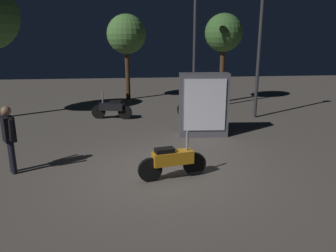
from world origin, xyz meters
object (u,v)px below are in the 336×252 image
motorcycle_blue_parked_right (192,109)px  kiosk_billboard (204,105)px  streetlamp_near (260,38)px  streetlamp_far (195,36)px  motorcycle_black_parked_left (112,108)px  motorcycle_orange_foreground (173,161)px  person_rider_beside (9,134)px

motorcycle_blue_parked_right → kiosk_billboard: size_ratio=0.69×
streetlamp_near → streetlamp_far: bearing=143.7°
motorcycle_blue_parked_right → kiosk_billboard: (-0.04, -2.34, 0.61)m
motorcycle_black_parked_left → streetlamp_far: size_ratio=0.32×
kiosk_billboard → streetlamp_far: bearing=-92.3°
motorcycle_blue_parked_right → motorcycle_black_parked_left: bearing=-130.7°
streetlamp_far → streetlamp_near: bearing=-36.3°
motorcycle_blue_parked_right → streetlamp_far: streetlamp_far is taller
motorcycle_orange_foreground → streetlamp_far: 8.11m
motorcycle_black_parked_left → streetlamp_near: streetlamp_near is taller
motorcycle_black_parked_left → streetlamp_near: 6.51m
person_rider_beside → streetlamp_near: streetlamp_near is taller
kiosk_billboard → streetlamp_near: bearing=-135.0°
motorcycle_orange_foreground → motorcycle_blue_parked_right: (1.49, 5.67, 0.00)m
kiosk_billboard → motorcycle_blue_parked_right: bearing=-87.0°
motorcycle_blue_parked_right → kiosk_billboard: kiosk_billboard is taller
motorcycle_orange_foreground → streetlamp_far: bearing=63.4°
streetlamp_near → kiosk_billboard: size_ratio=2.39×
person_rider_beside → streetlamp_near: (7.98, 4.94, 2.20)m
person_rider_beside → motorcycle_black_parked_left: bearing=-144.1°
motorcycle_orange_foreground → person_rider_beside: 3.93m
motorcycle_orange_foreground → kiosk_billboard: (1.45, 3.32, 0.61)m
streetlamp_near → streetlamp_far: size_ratio=0.97×
streetlamp_far → kiosk_billboard: size_ratio=2.47×
motorcycle_blue_parked_right → streetlamp_far: bearing=133.3°
motorcycle_orange_foreground → person_rider_beside: person_rider_beside is taller
motorcycle_blue_parked_right → person_rider_beside: person_rider_beside is taller
motorcycle_black_parked_left → kiosk_billboard: kiosk_billboard is taller
person_rider_beside → streetlamp_far: 9.03m
motorcycle_orange_foreground → kiosk_billboard: size_ratio=0.78×
motorcycle_black_parked_left → motorcycle_blue_parked_right: bearing=-175.5°
motorcycle_orange_foreground → person_rider_beside: bearing=156.7°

